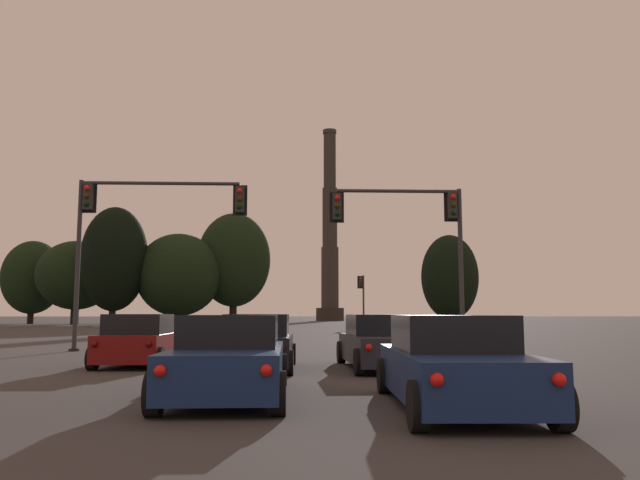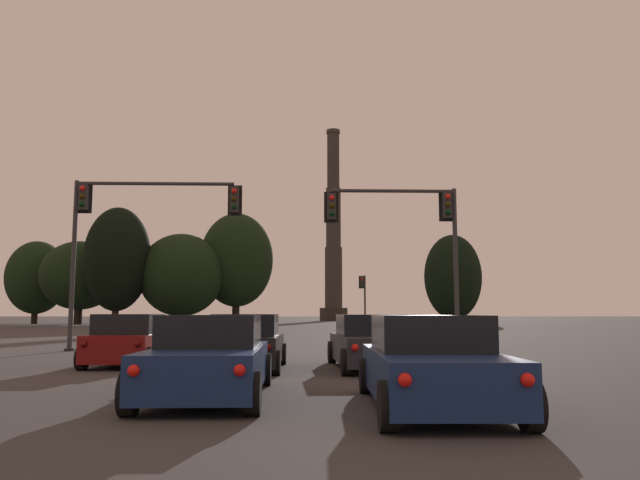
{
  "view_description": "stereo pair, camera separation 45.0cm",
  "coord_description": "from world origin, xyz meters",
  "px_view_note": "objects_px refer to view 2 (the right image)",
  "views": [
    {
      "loc": [
        1.04,
        -0.46,
        1.46
      ],
      "look_at": [
        2.86,
        46.92,
        7.05
      ],
      "focal_mm": 35.0,
      "sensor_mm": 36.0,
      "label": 1
    },
    {
      "loc": [
        1.49,
        -0.47,
        1.46
      ],
      "look_at": [
        2.86,
        46.92,
        7.05
      ],
      "focal_mm": 35.0,
      "sensor_mm": 36.0,
      "label": 2
    }
  ],
  "objects_px": {
    "hatchback_left_lane_front": "(132,341)",
    "sedan_center_lane_second": "(210,359)",
    "hatchback_center_lane_front": "(247,344)",
    "traffic_light_far_right": "(363,293)",
    "smokestack": "(333,245)",
    "traffic_light_overhead_right": "(412,226)",
    "traffic_light_overhead_left": "(130,219)",
    "sedan_right_lane_second": "(431,365)",
    "sedan_right_lane_front": "(371,343)"
  },
  "relations": [
    {
      "from": "hatchback_left_lane_front",
      "to": "smokestack",
      "type": "relative_size",
      "value": 0.11
    },
    {
      "from": "sedan_right_lane_second",
      "to": "smokestack",
      "type": "distance_m",
      "value": 112.96
    },
    {
      "from": "sedan_right_lane_front",
      "to": "traffic_light_overhead_right",
      "type": "xyz_separation_m",
      "value": [
        2.54,
        7.57,
        4.23
      ]
    },
    {
      "from": "hatchback_left_lane_front",
      "to": "sedan_right_lane_front",
      "type": "bearing_deg",
      "value": -9.88
    },
    {
      "from": "smokestack",
      "to": "hatchback_center_lane_front",
      "type": "bearing_deg",
      "value": -94.13
    },
    {
      "from": "sedan_right_lane_second",
      "to": "smokestack",
      "type": "xyz_separation_m",
      "value": [
        4.17,
        111.98,
        14.23
      ]
    },
    {
      "from": "hatchback_left_lane_front",
      "to": "sedan_center_lane_second",
      "type": "distance_m",
      "value": 7.64
    },
    {
      "from": "traffic_light_overhead_left",
      "to": "traffic_light_overhead_right",
      "type": "height_order",
      "value": "traffic_light_overhead_left"
    },
    {
      "from": "sedan_right_lane_second",
      "to": "sedan_center_lane_second",
      "type": "bearing_deg",
      "value": 161.58
    },
    {
      "from": "sedan_center_lane_second",
      "to": "traffic_light_overhead_right",
      "type": "height_order",
      "value": "traffic_light_overhead_right"
    },
    {
      "from": "hatchback_center_lane_front",
      "to": "smokestack",
      "type": "relative_size",
      "value": 0.11
    },
    {
      "from": "sedan_right_lane_second",
      "to": "traffic_light_overhead_left",
      "type": "xyz_separation_m",
      "value": [
        -8.89,
        15.07,
        4.54
      ]
    },
    {
      "from": "hatchback_left_lane_front",
      "to": "traffic_light_overhead_left",
      "type": "bearing_deg",
      "value": 107.31
    },
    {
      "from": "sedan_right_lane_second",
      "to": "traffic_light_far_right",
      "type": "xyz_separation_m",
      "value": [
        4.12,
        52.22,
        2.77
      ]
    },
    {
      "from": "sedan_center_lane_second",
      "to": "traffic_light_overhead_right",
      "type": "relative_size",
      "value": 0.74
    },
    {
      "from": "smokestack",
      "to": "traffic_light_overhead_right",
      "type": "bearing_deg",
      "value": -91.06
    },
    {
      "from": "hatchback_left_lane_front",
      "to": "smokestack",
      "type": "distance_m",
      "value": 105.28
    },
    {
      "from": "sedan_right_lane_second",
      "to": "traffic_light_overhead_right",
      "type": "bearing_deg",
      "value": 82.48
    },
    {
      "from": "traffic_light_overhead_left",
      "to": "sedan_center_lane_second",
      "type": "bearing_deg",
      "value": -68.95
    },
    {
      "from": "hatchback_center_lane_front",
      "to": "traffic_light_far_right",
      "type": "relative_size",
      "value": 0.79
    },
    {
      "from": "traffic_light_far_right",
      "to": "traffic_light_overhead_right",
      "type": "relative_size",
      "value": 0.81
    },
    {
      "from": "traffic_light_far_right",
      "to": "traffic_light_overhead_right",
      "type": "bearing_deg",
      "value": -92.65
    },
    {
      "from": "hatchback_center_lane_front",
      "to": "hatchback_left_lane_front",
      "type": "bearing_deg",
      "value": 156.93
    },
    {
      "from": "sedan_right_lane_second",
      "to": "hatchback_center_lane_front",
      "type": "distance_m",
      "value": 7.56
    },
    {
      "from": "sedan_center_lane_second",
      "to": "smokestack",
      "type": "xyz_separation_m",
      "value": [
        7.77,
        110.66,
        14.23
      ]
    },
    {
      "from": "hatchback_center_lane_front",
      "to": "sedan_right_lane_front",
      "type": "bearing_deg",
      "value": 6.14
    },
    {
      "from": "hatchback_left_lane_front",
      "to": "traffic_light_far_right",
      "type": "xyz_separation_m",
      "value": [
        10.94,
        43.98,
        2.78
      ]
    },
    {
      "from": "hatchback_left_lane_front",
      "to": "sedan_right_lane_second",
      "type": "xyz_separation_m",
      "value": [
        6.82,
        -8.25,
        0.0
      ]
    },
    {
      "from": "hatchback_left_lane_front",
      "to": "traffic_light_far_right",
      "type": "height_order",
      "value": "traffic_light_far_right"
    },
    {
      "from": "hatchback_left_lane_front",
      "to": "sedan_center_lane_second",
      "type": "xyz_separation_m",
      "value": [
        3.22,
        -6.93,
        0.0
      ]
    },
    {
      "from": "hatchback_left_lane_front",
      "to": "sedan_center_lane_second",
      "type": "bearing_deg",
      "value": -64.6
    },
    {
      "from": "sedan_right_lane_front",
      "to": "smokestack",
      "type": "bearing_deg",
      "value": 85.38
    },
    {
      "from": "traffic_light_overhead_left",
      "to": "traffic_light_overhead_right",
      "type": "xyz_separation_m",
      "value": [
        11.27,
        -0.47,
        -0.31
      ]
    },
    {
      "from": "sedan_right_lane_second",
      "to": "smokestack",
      "type": "height_order",
      "value": "smokestack"
    },
    {
      "from": "sedan_center_lane_second",
      "to": "traffic_light_far_right",
      "type": "distance_m",
      "value": 51.56
    },
    {
      "from": "hatchback_left_lane_front",
      "to": "traffic_light_overhead_left",
      "type": "relative_size",
      "value": 0.6
    },
    {
      "from": "sedan_right_lane_front",
      "to": "traffic_light_far_right",
      "type": "relative_size",
      "value": 0.91
    },
    {
      "from": "hatchback_left_lane_front",
      "to": "sedan_center_lane_second",
      "type": "height_order",
      "value": "hatchback_left_lane_front"
    },
    {
      "from": "sedan_right_lane_front",
      "to": "hatchback_center_lane_front",
      "type": "height_order",
      "value": "hatchback_center_lane_front"
    },
    {
      "from": "hatchback_left_lane_front",
      "to": "traffic_light_far_right",
      "type": "relative_size",
      "value": 0.79
    },
    {
      "from": "sedan_right_lane_front",
      "to": "smokestack",
      "type": "relative_size",
      "value": 0.13
    },
    {
      "from": "sedan_center_lane_second",
      "to": "traffic_light_overhead_left",
      "type": "relative_size",
      "value": 0.69
    },
    {
      "from": "hatchback_left_lane_front",
      "to": "traffic_light_overhead_right",
      "type": "relative_size",
      "value": 0.64
    },
    {
      "from": "hatchback_left_lane_front",
      "to": "traffic_light_overhead_right",
      "type": "xyz_separation_m",
      "value": [
        9.2,
        6.36,
        4.23
      ]
    },
    {
      "from": "hatchback_left_lane_front",
      "to": "sedan_right_lane_second",
      "type": "distance_m",
      "value": 10.71
    },
    {
      "from": "traffic_light_overhead_left",
      "to": "sedan_right_lane_second",
      "type": "bearing_deg",
      "value": -59.46
    },
    {
      "from": "sedan_center_lane_second",
      "to": "traffic_light_far_right",
      "type": "height_order",
      "value": "traffic_light_far_right"
    },
    {
      "from": "sedan_right_lane_front",
      "to": "hatchback_center_lane_front",
      "type": "relative_size",
      "value": 1.15
    },
    {
      "from": "hatchback_left_lane_front",
      "to": "traffic_light_overhead_left",
      "type": "distance_m",
      "value": 8.45
    },
    {
      "from": "hatchback_left_lane_front",
      "to": "traffic_light_overhead_left",
      "type": "xyz_separation_m",
      "value": [
        -2.07,
        6.83,
        4.54
      ]
    }
  ]
}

